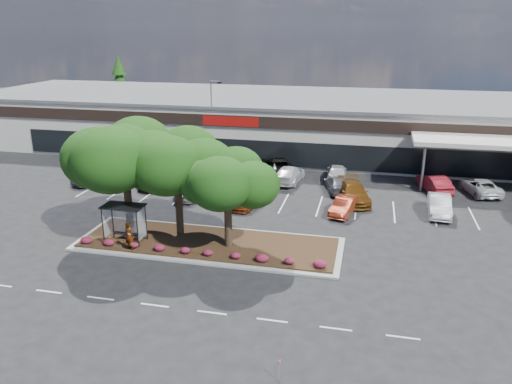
% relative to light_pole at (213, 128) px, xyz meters
% --- Properties ---
extents(ground, '(160.00, 160.00, 0.00)m').
position_rel_light_pole_xyz_m(ground, '(8.06, -24.28, -3.91)').
color(ground, black).
rests_on(ground, ground).
extents(retail_store, '(80.40, 25.20, 6.25)m').
position_rel_light_pole_xyz_m(retail_store, '(8.13, 9.63, -0.76)').
color(retail_store, beige).
rests_on(retail_store, ground).
extents(landscape_island, '(18.00, 6.00, 0.26)m').
position_rel_light_pole_xyz_m(landscape_island, '(6.06, -20.28, -3.79)').
color(landscape_island, '#9A9A95').
rests_on(landscape_island, ground).
extents(lane_markings, '(33.12, 20.06, 0.01)m').
position_rel_light_pole_xyz_m(lane_markings, '(7.92, -13.86, -3.91)').
color(lane_markings, silver).
rests_on(lane_markings, ground).
extents(shrub_row, '(17.00, 0.80, 0.50)m').
position_rel_light_pole_xyz_m(shrub_row, '(6.06, -22.38, -3.40)').
color(shrub_row, maroon).
rests_on(shrub_row, landscape_island).
extents(bus_shelter, '(2.75, 1.55, 2.59)m').
position_rel_light_pole_xyz_m(bus_shelter, '(0.56, -21.33, -1.61)').
color(bus_shelter, black).
rests_on(bus_shelter, landscape_island).
extents(island_tree_west, '(7.20, 7.20, 7.89)m').
position_rel_light_pole_xyz_m(island_tree_west, '(0.06, -19.78, 0.29)').
color(island_tree_west, '#13330B').
rests_on(island_tree_west, landscape_island).
extents(island_tree_mid, '(6.60, 6.60, 7.32)m').
position_rel_light_pole_xyz_m(island_tree_mid, '(3.56, -19.08, 0.01)').
color(island_tree_mid, '#13330B').
rests_on(island_tree_mid, landscape_island).
extents(island_tree_east, '(5.80, 5.80, 6.50)m').
position_rel_light_pole_xyz_m(island_tree_east, '(7.56, -20.58, -0.40)').
color(island_tree_east, '#13330B').
rests_on(island_tree_east, landscape_island).
extents(conifer_north_west, '(4.40, 4.40, 10.00)m').
position_rel_light_pole_xyz_m(conifer_north_west, '(-21.94, 21.72, 1.09)').
color(conifer_north_west, '#13330B').
rests_on(conifer_north_west, ground).
extents(person_waiting, '(0.80, 0.65, 1.90)m').
position_rel_light_pole_xyz_m(person_waiting, '(1.43, -22.58, -2.70)').
color(person_waiting, '#594C47').
rests_on(person_waiting, landscape_island).
extents(light_pole, '(1.43, 0.60, 8.89)m').
position_rel_light_pole_xyz_m(light_pole, '(0.00, 0.00, 0.00)').
color(light_pole, '#9A9A95').
rests_on(light_pole, ground).
extents(survey_stake, '(0.07, 0.14, 1.02)m').
position_rel_light_pole_xyz_m(survey_stake, '(13.22, -32.65, -3.26)').
color(survey_stake, '#A07C53').
rests_on(survey_stake, ground).
extents(car_0, '(3.76, 5.14, 1.63)m').
position_rel_light_pole_xyz_m(car_0, '(-8.85, -9.11, -3.10)').
color(car_0, '#5B5B62').
rests_on(car_0, ground).
extents(car_1, '(1.96, 4.64, 1.34)m').
position_rel_light_pole_xyz_m(car_1, '(-2.85, -8.99, -3.24)').
color(car_1, black).
rests_on(car_1, ground).
extents(car_2, '(2.17, 4.72, 1.57)m').
position_rel_light_pole_xyz_m(car_2, '(1.52, -11.04, -3.13)').
color(car_2, '#B5B5B5').
rests_on(car_2, ground).
extents(car_3, '(2.05, 4.37, 1.45)m').
position_rel_light_pole_xyz_m(car_3, '(3.03, -10.08, -3.19)').
color(car_3, '#9B290D').
rests_on(car_3, ground).
extents(car_4, '(3.08, 5.08, 1.38)m').
position_rel_light_pole_xyz_m(car_4, '(6.83, -11.97, -3.22)').
color(car_4, maroon).
rests_on(car_4, ground).
extents(car_5, '(3.46, 5.83, 1.58)m').
position_rel_light_pole_xyz_m(car_5, '(15.23, -8.98, -3.12)').
color(car_5, '#63380E').
rests_on(car_5, ground).
extents(car_6, '(2.32, 4.28, 1.34)m').
position_rel_light_pole_xyz_m(car_6, '(14.63, -12.14, -3.24)').
color(car_6, maroon).
rests_on(car_6, ground).
extents(car_7, '(1.81, 4.72, 1.53)m').
position_rel_light_pole_xyz_m(car_7, '(21.96, -10.61, -3.15)').
color(car_7, silver).
rests_on(car_7, ground).
extents(car_9, '(2.53, 4.41, 1.41)m').
position_rel_light_pole_xyz_m(car_9, '(-2.62, -3.35, -3.21)').
color(car_9, '#1D5317').
rests_on(car_9, ground).
extents(car_10, '(4.16, 5.79, 1.47)m').
position_rel_light_pole_xyz_m(car_10, '(2.72, -3.94, -3.18)').
color(car_10, '#165119').
rests_on(car_10, ground).
extents(car_11, '(5.01, 6.74, 1.70)m').
position_rel_light_pole_xyz_m(car_11, '(7.42, -2.24, -3.06)').
color(car_11, black).
rests_on(car_11, ground).
extents(car_12, '(2.74, 5.51, 1.54)m').
position_rel_light_pole_xyz_m(car_12, '(9.02, -4.70, -3.14)').
color(car_12, silver).
rests_on(car_12, ground).
extents(car_13, '(2.21, 4.83, 1.61)m').
position_rel_light_pole_xyz_m(car_13, '(13.40, -3.05, -3.11)').
color(car_13, '#BDBDBD').
rests_on(car_13, ground).
extents(car_14, '(3.06, 5.09, 1.38)m').
position_rel_light_pole_xyz_m(car_14, '(13.72, -6.63, -3.22)').
color(car_14, '#56555C').
rests_on(car_14, ground).
extents(car_15, '(2.99, 5.04, 1.57)m').
position_rel_light_pole_xyz_m(car_15, '(22.17, -4.69, -3.13)').
color(car_15, maroon).
rests_on(car_15, ground).
extents(car_16, '(3.46, 5.40, 1.38)m').
position_rel_light_pole_xyz_m(car_16, '(26.08, -4.37, -3.22)').
color(car_16, silver).
rests_on(car_16, ground).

